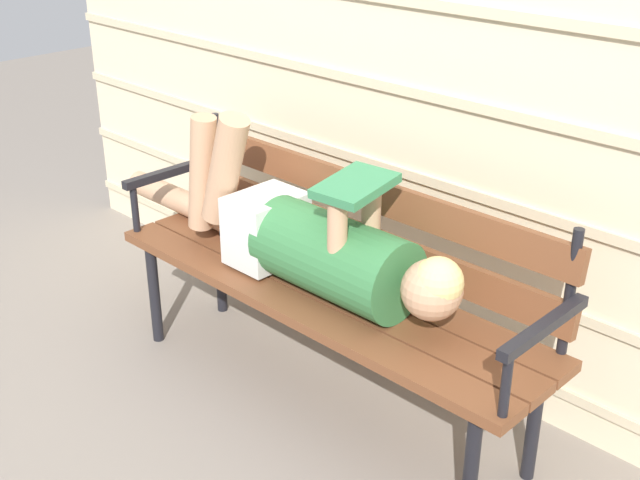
# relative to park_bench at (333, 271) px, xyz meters

# --- Properties ---
(ground_plane) EXTENTS (12.00, 12.00, 0.00)m
(ground_plane) POSITION_rel_park_bench_xyz_m (-0.00, -0.12, -0.51)
(ground_plane) COLOR gray
(house_siding) EXTENTS (4.23, 0.08, 2.13)m
(house_siding) POSITION_rel_park_bench_xyz_m (-0.00, 0.42, 0.56)
(house_siding) COLOR beige
(house_siding) RESTS_ON ground
(park_bench) EXTENTS (1.74, 0.45, 0.87)m
(park_bench) POSITION_rel_park_bench_xyz_m (0.00, 0.00, 0.00)
(park_bench) COLOR brown
(park_bench) RESTS_ON ground
(reclining_person) EXTENTS (1.73, 0.28, 0.56)m
(reclining_person) POSITION_rel_park_bench_xyz_m (-0.06, -0.07, 0.12)
(reclining_person) COLOR #33703D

